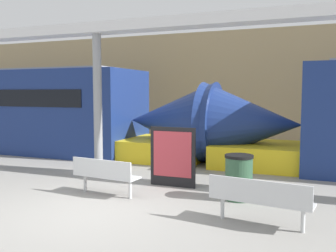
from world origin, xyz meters
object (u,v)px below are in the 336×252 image
object	(u,v)px
bench_far	(260,198)
trash_bin	(239,177)
train_right	(4,111)
bench_near	(105,173)
poster_board	(173,157)
support_column_near	(98,104)

from	to	relation	value
bench_far	trash_bin	size ratio (longest dim) A/B	1.86
train_right	bench_far	world-z (taller)	train_right
bench_near	trash_bin	distance (m)	2.94
bench_far	poster_board	bearing A→B (deg)	147.71
train_right	bench_far	distance (m)	12.44
bench_near	trash_bin	size ratio (longest dim) A/B	1.65
bench_near	bench_far	xyz separation A→B (m)	(3.47, -0.67, 0.00)
trash_bin	train_right	bearing A→B (deg)	159.47
train_right	poster_board	world-z (taller)	train_right
poster_board	support_column_near	world-z (taller)	support_column_near
train_right	bench_near	xyz separation A→B (m)	(7.68, -4.75, -1.00)
bench_near	poster_board	bearing A→B (deg)	56.22
poster_board	trash_bin	bearing A→B (deg)	-16.84
bench_near	support_column_near	xyz separation A→B (m)	(-1.43, 2.01, 1.46)
trash_bin	support_column_near	distance (m)	4.66
bench_near	trash_bin	world-z (taller)	trash_bin
bench_near	bench_far	size ratio (longest dim) A/B	0.89
support_column_near	trash_bin	bearing A→B (deg)	-15.72
trash_bin	support_column_near	size ratio (longest dim) A/B	0.25
trash_bin	poster_board	size ratio (longest dim) A/B	0.67
support_column_near	train_right	bearing A→B (deg)	156.36
train_right	support_column_near	world-z (taller)	support_column_near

